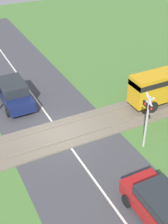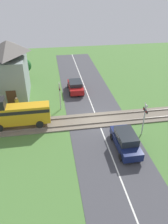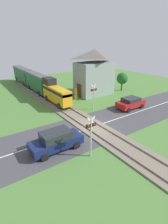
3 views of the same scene
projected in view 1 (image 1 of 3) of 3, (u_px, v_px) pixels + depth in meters
name	position (u px, v px, depth m)	size (l,w,h in m)	color
ground_plane	(62.00, 135.00, 18.50)	(60.00, 60.00, 0.00)	#4C7A38
road_surface	(62.00, 135.00, 18.49)	(48.00, 6.40, 0.02)	#424247
track_bed	(62.00, 134.00, 18.46)	(2.80, 48.00, 0.24)	#756B5B
car_near_crossing	(13.00, 92.00, 21.02)	(4.32, 1.87, 1.66)	#141E4C
car_far_side	(162.00, 207.00, 13.14)	(3.88, 1.94, 1.46)	#A81919
crossing_signal_east_approach	(147.00, 115.00, 16.48)	(0.90, 0.18, 3.38)	#B7B7B7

